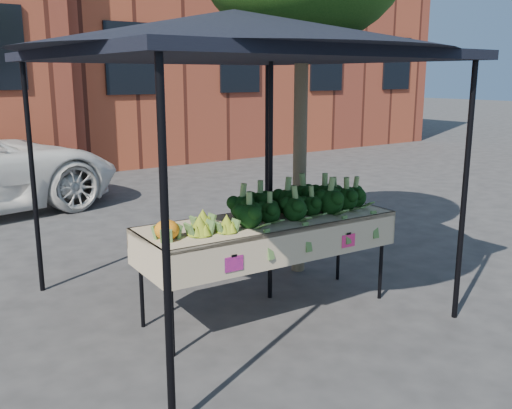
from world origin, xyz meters
The scene contains 8 objects.
ground centered at (0.00, 0.00, 0.00)m, with size 90.00×90.00×0.00m, color #2E2E30.
table centered at (0.12, 0.05, 0.45)m, with size 2.44×0.94×0.90m.
canopy centered at (-0.01, 0.40, 1.37)m, with size 3.16×3.16×2.74m, color black, non-canonical shape.
broccoli_heap centered at (0.48, 0.08, 1.05)m, with size 1.57×0.60×0.29m, color black.
romanesco_cluster centered at (-0.55, 0.04, 1.01)m, with size 0.45×0.49×0.22m, color #9EAF25.
cauliflower_pair centered at (-0.93, 0.00, 1.00)m, with size 0.22×0.22×0.20m, color orange.
street_tree centered at (1.10, 0.80, 2.16)m, with size 2.20×2.20×4.33m, color #1E4C14, non-canonical shape.
building_right centered at (7.00, 12.50, 4.25)m, with size 12.00×8.00×8.50m, color brown.
Camera 1 is at (-2.88, -3.93, 2.17)m, focal length 39.69 mm.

